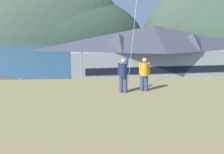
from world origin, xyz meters
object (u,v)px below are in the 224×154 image
Objects in this scene: parked_car_mid_row_center at (127,126)px; parking_light_pole at (82,74)px; wharf_dock at (99,71)px; parked_car_corner_spot at (178,129)px; moored_boat_wharfside at (82,71)px; person_companion at (144,73)px; parked_car_mid_row_far at (78,110)px; parked_car_back_row_right at (51,125)px; person_kite_flyer at (123,74)px; harbor_lodge at (153,54)px; parked_car_lone_by_shed at (139,106)px.

parked_car_mid_row_center is 11.44m from parking_light_pole.
parked_car_corner_spot reaches higher than wharf_dock.
person_companion is at bearing -81.97° from moored_boat_wharfside.
wharf_dock is 27.20m from parked_car_mid_row_far.
parked_car_mid_row_center is at bearing -4.54° from parked_car_back_row_right.
parked_car_corner_spot is at bearing -70.61° from moored_boat_wharfside.
person_kite_flyer is at bearing -61.95° from parked_car_back_row_right.
parking_light_pole is 21.04m from person_kite_flyer.
person_companion reaches higher than moored_boat_wharfside.
moored_boat_wharfside reaches higher than parked_car_mid_row_center.
harbor_lodge is 16.22× the size of person_kite_flyer.
parked_car_corner_spot is at bearing 56.42° from person_kite_flyer.
parked_car_back_row_right is 10.84m from parked_car_lone_by_shed.
harbor_lodge is at bearing 71.39° from parked_car_mid_row_center.
person_companion is (-7.22, -30.38, 2.92)m from harbor_lodge.
parking_light_pole is (-11.68, -10.27, -1.31)m from harbor_lodge.
person_companion is (5.59, -39.58, 7.66)m from moored_boat_wharfside.
moored_boat_wharfside is at bearing 87.17° from parked_car_back_row_right.
moored_boat_wharfside is (-3.48, -2.46, 0.37)m from wharf_dock.
wharf_dock is 31.59m from parked_car_back_row_right.
harbor_lodge reaches higher than parked_car_lone_by_shed.
moored_boat_wharfside is at bearing 101.61° from parked_car_mid_row_center.
harbor_lodge is 15.60m from parking_light_pole.
parking_light_pole is (-6.99, 4.12, 3.09)m from parked_car_lone_by_shed.
parked_car_mid_row_far is 1.02× the size of parked_car_mid_row_center.
parked_car_mid_row_far is 0.61× the size of parking_light_pole.
person_kite_flyer is (-6.23, -9.39, 7.33)m from parked_car_corner_spot.
wharf_dock is at bearing 35.26° from moored_boat_wharfside.
parking_light_pole is at bearing 74.64° from parked_car_back_row_right.
parking_light_pole is (-4.90, 9.86, 3.09)m from parked_car_mid_row_center.
parked_car_back_row_right and parked_car_lone_by_shed have the same top height.
parked_car_lone_by_shed is (7.15, 1.02, 0.00)m from parked_car_mid_row_far.
parked_car_back_row_right is at bearing -126.06° from harbor_lodge.
parked_car_lone_by_shed reaches higher than wharf_dock.
parking_light_pole is at bearing 88.16° from parked_car_mid_row_far.
parked_car_corner_spot is (2.59, -6.83, 0.00)m from parked_car_lone_by_shed.
person_kite_flyer is at bearing -76.98° from parked_car_mid_row_far.
moored_boat_wharfside is 1.73× the size of parked_car_corner_spot.
parked_car_mid_row_far is at bearing 107.17° from person_companion.
parked_car_back_row_right is 10.10m from parking_light_pole.
parked_car_mid_row_far is at bearing 137.00° from parked_car_mid_row_center.
person_kite_flyer is (-3.64, -16.21, 7.33)m from parked_car_lone_by_shed.
harbor_lodge is 19.92m from parked_car_mid_row_far.
parked_car_lone_by_shed is at bearing -79.92° from wharf_dock.
person_companion is at bearing -98.98° from parked_car_lone_by_shed.
parked_car_corner_spot is at bearing 60.83° from person_companion.
parked_car_back_row_right is (-1.42, -28.74, 0.34)m from moored_boat_wharfside.
person_companion is at bearing -57.13° from parked_car_back_row_right.
wharf_dock is at bearing 100.08° from parked_car_lone_by_shed.
harbor_lodge is 17.31× the size of person_companion.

